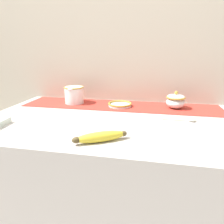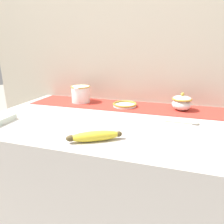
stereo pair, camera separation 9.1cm
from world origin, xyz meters
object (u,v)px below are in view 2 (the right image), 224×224
object	(u,v)px
spoon	(193,123)
cream_pitcher	(81,93)
sugar_bowl	(182,103)
small_dish	(124,105)
banana	(95,136)

from	to	relation	value
spoon	cream_pitcher	bearing A→B (deg)	162.80
sugar_bowl	small_dish	size ratio (longest dim) A/B	0.75
small_dish	spoon	size ratio (longest dim) A/B	0.92
spoon	banana	bearing A→B (deg)	-140.00
sugar_bowl	spoon	size ratio (longest dim) A/B	0.69
small_dish	spoon	bearing A→B (deg)	-27.97
banana	spoon	distance (m)	0.46
spoon	sugar_bowl	bearing A→B (deg)	103.20
sugar_bowl	cream_pitcher	bearing A→B (deg)	179.91
small_dish	banana	size ratio (longest dim) A/B	0.74
sugar_bowl	small_dish	distance (m)	0.32
cream_pitcher	sugar_bowl	distance (m)	0.61
banana	sugar_bowl	bearing A→B (deg)	58.24
cream_pitcher	spoon	world-z (taller)	cream_pitcher
sugar_bowl	small_dish	world-z (taller)	sugar_bowl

